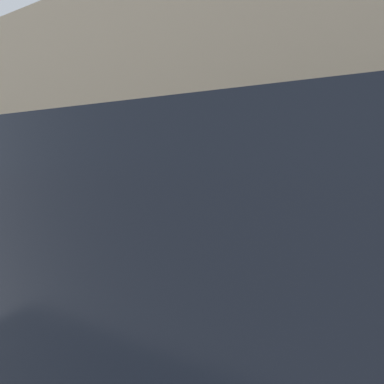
# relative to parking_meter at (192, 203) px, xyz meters

# --- Properties ---
(ground_plane) EXTENTS (60.00, 60.00, 0.00)m
(ground_plane) POSITION_rel_parking_meter_xyz_m (-0.60, -1.27, -1.26)
(ground_plane) COLOR slate
(sidewalk) EXTENTS (24.00, 2.80, 0.14)m
(sidewalk) POSITION_rel_parking_meter_xyz_m (-0.60, 0.93, -1.20)
(sidewalk) COLOR #ADAAA3
(sidewalk) RESTS_ON ground_plane
(building_facade) EXTENTS (24.00, 0.30, 6.53)m
(building_facade) POSITION_rel_parking_meter_xyz_m (-0.60, 3.79, 2.00)
(building_facade) COLOR tan
(building_facade) RESTS_ON ground_plane
(parking_meter) EXTENTS (0.23, 0.13, 1.69)m
(parking_meter) POSITION_rel_parking_meter_xyz_m (0.00, 0.00, 0.00)
(parking_meter) COLOR #2D2D30
(parking_meter) RESTS_ON sidewalk
(parked_car_beside_meter) EXTENTS (5.02, 2.00, 1.81)m
(parked_car_beside_meter) POSITION_rel_parking_meter_xyz_m (1.25, -1.58, -0.33)
(parked_car_beside_meter) COLOR black
(parked_car_beside_meter) RESTS_ON ground_plane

